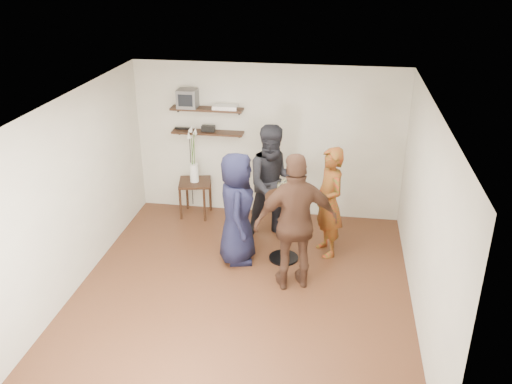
% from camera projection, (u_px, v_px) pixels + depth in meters
% --- Properties ---
extents(room, '(4.58, 5.08, 2.68)m').
position_uv_depth(room, '(241.00, 206.00, 6.81)').
color(room, '#422415').
rests_on(room, ground).
extents(shelf_upper, '(1.20, 0.25, 0.04)m').
position_uv_depth(shelf_upper, '(207.00, 109.00, 8.86)').
color(shelf_upper, black).
rests_on(shelf_upper, room).
extents(shelf_lower, '(1.20, 0.25, 0.04)m').
position_uv_depth(shelf_lower, '(208.00, 132.00, 9.03)').
color(shelf_lower, black).
rests_on(shelf_lower, room).
extents(crt_monitor, '(0.32, 0.30, 0.30)m').
position_uv_depth(crt_monitor, '(188.00, 98.00, 8.84)').
color(crt_monitor, '#59595B').
rests_on(crt_monitor, shelf_upper).
extents(dvd_deck, '(0.40, 0.24, 0.06)m').
position_uv_depth(dvd_deck, '(226.00, 107.00, 8.80)').
color(dvd_deck, silver).
rests_on(dvd_deck, shelf_upper).
extents(radio, '(0.22, 0.10, 0.10)m').
position_uv_depth(radio, '(208.00, 129.00, 9.00)').
color(radio, black).
rests_on(radio, shelf_lower).
extents(power_strip, '(0.30, 0.05, 0.03)m').
position_uv_depth(power_strip, '(184.00, 128.00, 9.12)').
color(power_strip, black).
rests_on(power_strip, shelf_lower).
extents(side_table, '(0.62, 0.62, 0.63)m').
position_uv_depth(side_table, '(195.00, 187.00, 9.26)').
color(side_table, black).
rests_on(side_table, room).
extents(vase_lilies, '(0.20, 0.20, 1.02)m').
position_uv_depth(vase_lilies, '(194.00, 164.00, 9.08)').
color(vase_lilies, white).
rests_on(vase_lilies, side_table).
extents(drinks_table, '(0.57, 0.57, 1.04)m').
position_uv_depth(drinks_table, '(285.00, 219.00, 7.85)').
color(drinks_table, black).
rests_on(drinks_table, room).
extents(wine_glass_fl, '(0.07, 0.07, 0.20)m').
position_uv_depth(wine_glass_fl, '(279.00, 188.00, 7.62)').
color(wine_glass_fl, silver).
rests_on(wine_glass_fl, drinks_table).
extents(wine_glass_fr, '(0.06, 0.06, 0.19)m').
position_uv_depth(wine_glass_fr, '(289.00, 189.00, 7.60)').
color(wine_glass_fr, silver).
rests_on(wine_glass_fr, drinks_table).
extents(wine_glass_bl, '(0.07, 0.07, 0.21)m').
position_uv_depth(wine_glass_bl, '(284.00, 184.00, 7.71)').
color(wine_glass_bl, silver).
rests_on(wine_glass_bl, drinks_table).
extents(wine_glass_br, '(0.07, 0.07, 0.20)m').
position_uv_depth(wine_glass_br, '(287.00, 186.00, 7.65)').
color(wine_glass_br, silver).
rests_on(wine_glass_br, drinks_table).
extents(person_plaid, '(0.63, 0.73, 1.69)m').
position_uv_depth(person_plaid, '(329.00, 202.00, 7.96)').
color(person_plaid, red).
rests_on(person_plaid, room).
extents(person_dark, '(1.10, 0.98, 1.87)m').
position_uv_depth(person_dark, '(274.00, 184.00, 8.36)').
color(person_dark, black).
rests_on(person_dark, room).
extents(person_navy, '(0.67, 0.90, 1.69)m').
position_uv_depth(person_navy, '(237.00, 209.00, 7.77)').
color(person_navy, black).
rests_on(person_navy, room).
extents(person_brown, '(1.22, 0.80, 1.92)m').
position_uv_depth(person_brown, '(296.00, 223.00, 7.11)').
color(person_brown, '#44291D').
rests_on(person_brown, room).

